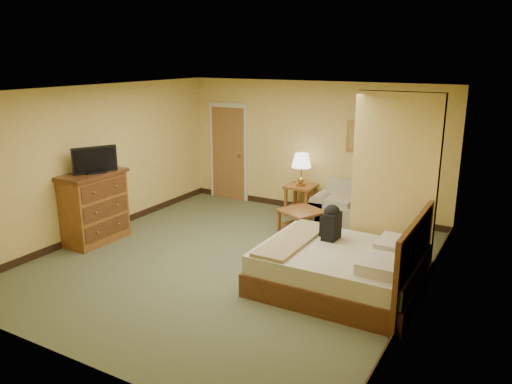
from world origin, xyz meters
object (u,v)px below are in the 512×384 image
Objects in this scene: coffee_table at (302,217)px; bed at (344,269)px; dresser at (95,207)px; loveseat at (355,212)px.

bed reaches higher than coffee_table.
bed is at bearing 4.11° from dresser.
bed is (4.29, 0.31, -0.29)m from dresser.
coffee_table is 3.56m from dresser.
dresser is at bearing -175.89° from bed.
dresser is (-2.86, -2.10, 0.31)m from coffee_table.
loveseat is 0.73× the size of bed.
dresser is at bearing -143.65° from coffee_table.
bed reaches higher than loveseat.
loveseat is 1.78× the size of coffee_table.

